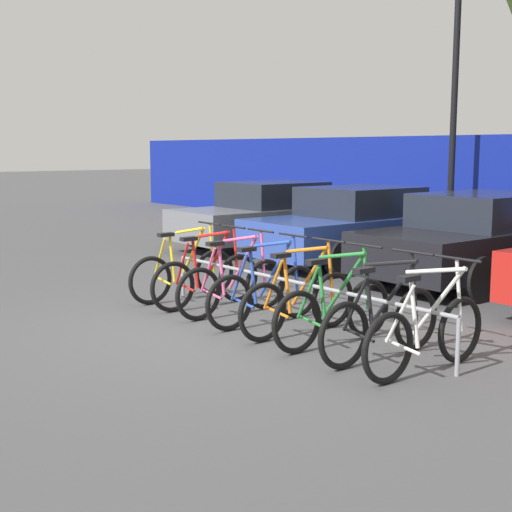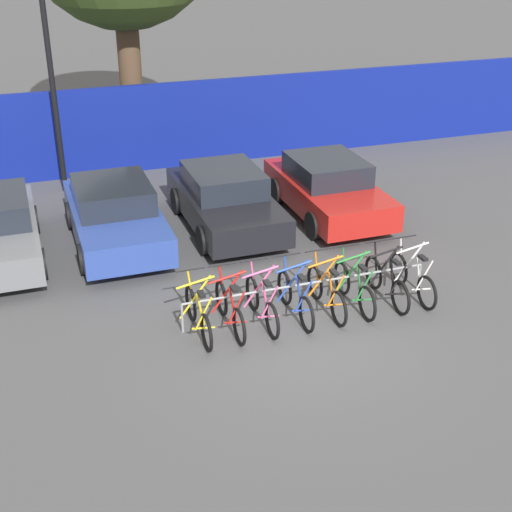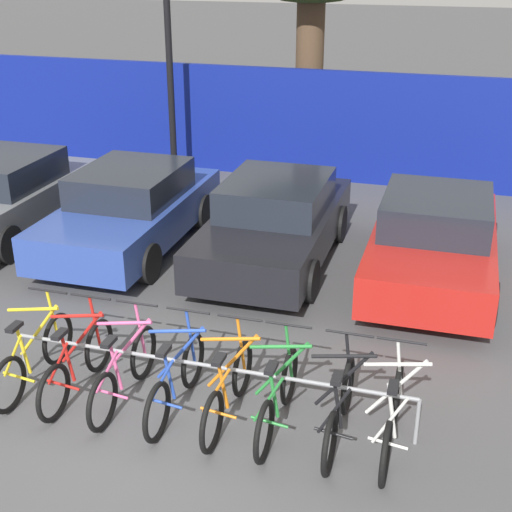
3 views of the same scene
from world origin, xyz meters
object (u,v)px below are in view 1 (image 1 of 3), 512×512
(bicycle_green, at_px, (334,310))
(car_grey, at_px, (270,216))
(bike_rack, at_px, (291,285))
(bicycle_white, at_px, (426,333))
(bicycle_blue, at_px, (265,293))
(car_black, at_px, (479,239))
(car_blue, at_px, (357,226))
(bicycle_yellow, at_px, (183,273))
(bicycle_black, at_px, (382,322))
(bicycle_orange, at_px, (299,302))
(lamp_post, at_px, (455,86))
(bicycle_red, at_px, (207,279))
(bicycle_pink, at_px, (233,285))

(bicycle_green, xyz_separation_m, car_grey, (-6.24, 4.24, 0.31))
(bike_rack, bearing_deg, bicycle_white, -4.06)
(bicycle_blue, xyz_separation_m, car_black, (-0.01, 4.30, 0.31))
(car_blue, distance_m, car_black, 2.53)
(bicycle_yellow, relative_size, bicycle_black, 1.00)
(bicycle_black, relative_size, car_grey, 0.42)
(bicycle_orange, height_order, bicycle_black, same)
(lamp_post, bearing_deg, bicycle_yellow, -79.34)
(bicycle_blue, xyz_separation_m, car_blue, (-2.54, 4.21, 0.31))
(bicycle_red, relative_size, car_grey, 0.42)
(car_grey, relative_size, car_black, 0.99)
(bike_rack, bearing_deg, bicycle_black, -5.49)
(bicycle_green, xyz_separation_m, lamp_post, (-4.47, 7.97, 3.05))
(bicycle_pink, distance_m, bicycle_black, 2.48)
(car_black, bearing_deg, car_grey, -179.37)
(bicycle_black, bearing_deg, bicycle_yellow, -177.38)
(bicycle_pink, distance_m, car_black, 4.35)
(car_black, bearing_deg, bicycle_orange, -81.74)
(bicycle_yellow, xyz_separation_m, car_grey, (-3.28, 4.24, 0.31))
(bicycle_yellow, xyz_separation_m, car_black, (1.79, 4.30, 0.31))
(bicycle_red, bearing_deg, bicycle_green, -2.33)
(bicycle_white, height_order, lamp_post, lamp_post)
(lamp_post, bearing_deg, bike_rack, -65.34)
(bicycle_pink, relative_size, car_black, 0.41)
(bicycle_white, bearing_deg, car_grey, 151.85)
(car_grey, bearing_deg, bicycle_orange, -36.73)
(bicycle_orange, distance_m, bicycle_black, 1.23)
(bicycle_blue, bearing_deg, car_blue, 119.15)
(bike_rack, distance_m, car_grey, 6.75)
(bicycle_white, xyz_separation_m, car_blue, (-4.92, 4.21, 0.31))
(bicycle_orange, distance_m, bicycle_white, 1.77)
(bike_rack, distance_m, bicycle_pink, 0.95)
(bicycle_blue, xyz_separation_m, bicycle_white, (2.39, 0.00, 0.00))
(bicycle_white, xyz_separation_m, car_grey, (-7.46, 4.24, 0.31))
(bicycle_green, xyz_separation_m, car_black, (-1.18, 4.30, 0.31))
(bicycle_white, distance_m, car_grey, 8.59)
(car_grey, height_order, lamp_post, lamp_post)
(bicycle_black, bearing_deg, car_black, 115.93)
(bicycle_orange, bearing_deg, bicycle_blue, -177.85)
(bicycle_blue, relative_size, bicycle_white, 1.00)
(bicycle_orange, xyz_separation_m, car_black, (-0.62, 4.30, 0.31))
(bicycle_black, distance_m, car_black, 4.69)
(bicycle_black, bearing_deg, bicycle_red, -177.38)
(bicycle_green, bearing_deg, bicycle_red, 178.46)
(bicycle_black, bearing_deg, car_grey, 151.09)
(bicycle_orange, height_order, car_blue, car_blue)
(car_grey, height_order, car_blue, same)
(bicycle_pink, xyz_separation_m, bicycle_white, (3.02, 0.00, 0.00))
(bicycle_orange, bearing_deg, bicycle_black, 2.15)
(bike_rack, xyz_separation_m, bicycle_orange, (0.32, -0.15, -0.12))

